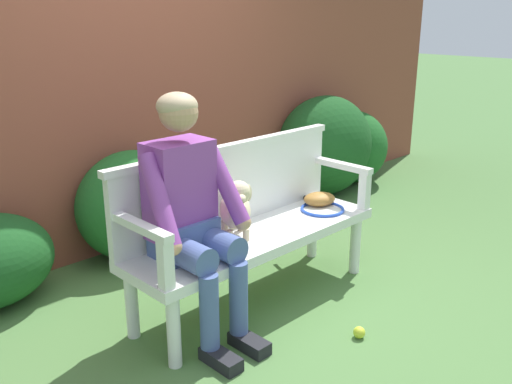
# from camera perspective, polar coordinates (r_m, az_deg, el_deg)

# --- Properties ---
(ground_plane) EXTENTS (40.00, 40.00, 0.00)m
(ground_plane) POSITION_cam_1_polar(r_m,az_deg,el_deg) (3.52, 0.00, -11.00)
(ground_plane) COLOR #4C753D
(brick_garden_fence) EXTENTS (8.00, 0.30, 2.75)m
(brick_garden_fence) POSITION_cam_1_polar(r_m,az_deg,el_deg) (4.24, -14.20, 12.97)
(brick_garden_fence) COLOR brown
(brick_garden_fence) RESTS_ON ground
(hedge_bush_far_right) EXTENTS (0.74, 0.73, 0.75)m
(hedge_bush_far_right) POSITION_cam_1_polar(r_m,az_deg,el_deg) (5.86, 9.74, 4.59)
(hedge_bush_far_right) COLOR #1E5B23
(hedge_bush_far_right) RESTS_ON ground
(hedge_bush_far_left) EXTENTS (0.83, 0.65, 0.79)m
(hedge_bush_far_left) POSITION_cam_1_polar(r_m,az_deg,el_deg) (4.07, -12.53, -1.29)
(hedge_bush_far_left) COLOR #1E5B23
(hedge_bush_far_left) RESTS_ON ground
(hedge_bush_mid_left) EXTENTS (1.02, 0.81, 0.96)m
(hedge_bush_mid_left) POSITION_cam_1_polar(r_m,az_deg,el_deg) (5.40, 7.05, 4.71)
(hedge_bush_mid_left) COLOR #194C1E
(hedge_bush_mid_left) RESTS_ON ground
(garden_bench) EXTENTS (1.68, 0.50, 0.46)m
(garden_bench) POSITION_cam_1_polar(r_m,az_deg,el_deg) (3.34, 0.00, -5.07)
(garden_bench) COLOR white
(garden_bench) RESTS_ON ground
(bench_backrest) EXTENTS (1.72, 0.06, 0.50)m
(bench_backrest) POSITION_cam_1_polar(r_m,az_deg,el_deg) (3.39, -2.60, 0.88)
(bench_backrest) COLOR white
(bench_backrest) RESTS_ON garden_bench
(bench_armrest_left_end) EXTENTS (0.06, 0.50, 0.28)m
(bench_armrest_left_end) POSITION_cam_1_polar(r_m,az_deg,el_deg) (2.71, -10.80, -5.05)
(bench_armrest_left_end) COLOR white
(bench_armrest_left_end) RESTS_ON garden_bench
(bench_armrest_right_end) EXTENTS (0.06, 0.50, 0.28)m
(bench_armrest_right_end) POSITION_cam_1_polar(r_m,az_deg,el_deg) (3.78, 9.60, 1.63)
(bench_armrest_right_end) COLOR white
(bench_armrest_right_end) RESTS_ON garden_bench
(person_seated) EXTENTS (0.56, 0.65, 1.33)m
(person_seated) POSITION_cam_1_polar(r_m,az_deg,el_deg) (2.91, -6.77, -1.77)
(person_seated) COLOR black
(person_seated) RESTS_ON ground
(dog_on_bench) EXTENTS (0.29, 0.36, 0.37)m
(dog_on_bench) POSITION_cam_1_polar(r_m,az_deg,el_deg) (3.17, -2.06, -1.63)
(dog_on_bench) COLOR beige
(dog_on_bench) RESTS_ON garden_bench
(tennis_racket) EXTENTS (0.38, 0.58, 0.03)m
(tennis_racket) POSITION_cam_1_polar(r_m,az_deg,el_deg) (3.72, 6.59, -1.60)
(tennis_racket) COLOR blue
(tennis_racket) RESTS_ON garden_bench
(baseball_glove) EXTENTS (0.27, 0.24, 0.09)m
(baseball_glove) POSITION_cam_1_polar(r_m,az_deg,el_deg) (3.78, 6.50, -0.72)
(baseball_glove) COLOR #9E6B2D
(baseball_glove) RESTS_ON garden_bench
(tennis_ball) EXTENTS (0.07, 0.07, 0.07)m
(tennis_ball) POSITION_cam_1_polar(r_m,az_deg,el_deg) (3.19, 10.51, -13.93)
(tennis_ball) COLOR #CCDB33
(tennis_ball) RESTS_ON ground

